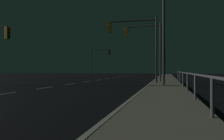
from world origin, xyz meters
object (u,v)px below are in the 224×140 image
Objects in this scene: traffic_light_far_center at (145,41)px; street_lamp_mid_block at (166,23)px; traffic_light_mid_left at (135,37)px; traffic_light_overhead_east at (99,57)px; street_lamp_far_end at (165,57)px.

street_lamp_mid_block is (2.10, -5.50, 0.51)m from traffic_light_far_center.
traffic_light_mid_left is at bearing -104.85° from traffic_light_far_center.
traffic_light_overhead_east is (-11.43, 20.91, -0.16)m from traffic_light_far_center.
traffic_light_mid_left reaches higher than traffic_light_far_center.
traffic_light_overhead_east is 0.86× the size of street_lamp_far_end.
street_lamp_far_end is at bearing 27.78° from traffic_light_overhead_east.
traffic_light_overhead_east is at bearing 118.65° from traffic_light_far_center.
street_lamp_mid_block is at bearing -48.02° from traffic_light_mid_left.
traffic_light_far_center is at bearing -93.64° from street_lamp_far_end.
traffic_light_mid_left is at bearing -65.22° from traffic_light_overhead_east.
street_lamp_mid_block reaches higher than traffic_light_mid_left.
street_lamp_far_end is (13.20, 6.95, 0.17)m from traffic_light_overhead_east.
street_lamp_far_end is (-0.33, 33.36, -0.50)m from street_lamp_mid_block.
street_lamp_mid_block is at bearing -69.07° from traffic_light_far_center.
traffic_light_far_center is 23.83m from traffic_light_overhead_east.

